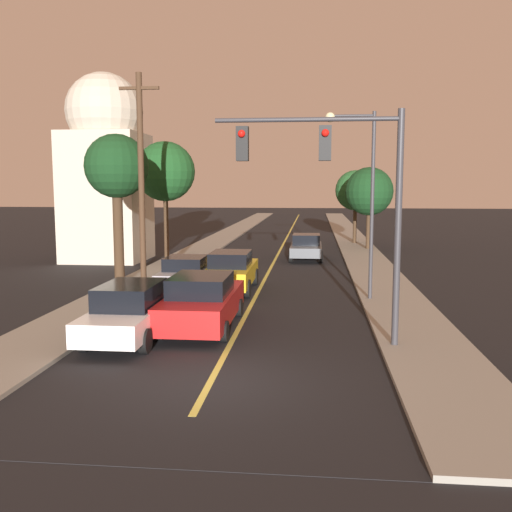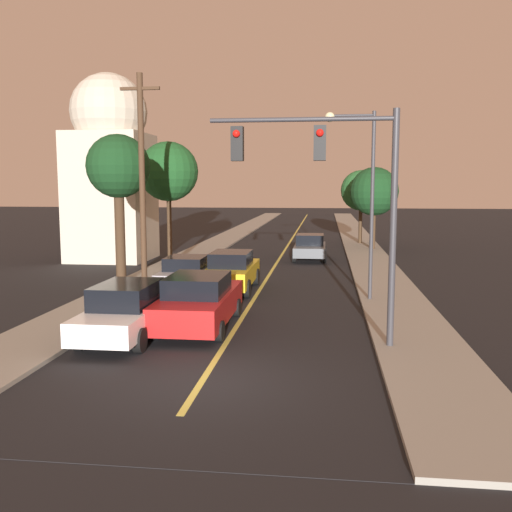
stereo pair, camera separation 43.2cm
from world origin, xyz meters
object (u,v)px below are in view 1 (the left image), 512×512
at_px(car_near_lane_second, 231,271).
at_px(tree_left_near, 165,172).
at_px(car_outer_lane_front, 132,310).
at_px(car_far_oncoming, 306,247).
at_px(traffic_signal_mast, 338,178).
at_px(tree_left_far, 116,169).
at_px(tree_right_far, 356,191).
at_px(car_outer_lane_second, 187,274).
at_px(streetlamp_right, 361,179).
at_px(utility_pole_left, 141,179).
at_px(tree_right_near, 369,192).
at_px(domed_building_left, 106,166).
at_px(car_near_lane_front, 202,301).

xyz_separation_m(car_near_lane_second, tree_left_near, (-4.46, 6.59, 4.22)).
bearing_deg(car_outer_lane_front, car_far_oncoming, 75.17).
height_order(traffic_signal_mast, tree_left_near, tree_left_near).
distance_m(tree_left_far, tree_right_far, 22.19).
xyz_separation_m(car_outer_lane_second, streetlamp_right, (6.87, -1.15, 3.83)).
height_order(tree_left_far, tree_right_far, tree_left_far).
bearing_deg(car_outer_lane_front, traffic_signal_mast, -4.21).
xyz_separation_m(car_outer_lane_front, streetlamp_right, (6.87, 5.91, 3.78)).
height_order(utility_pole_left, tree_right_near, utility_pole_left).
relative_size(car_outer_lane_front, domed_building_left, 0.48).
distance_m(car_outer_lane_second, car_far_oncoming, 11.81).
bearing_deg(car_outer_lane_second, car_near_lane_second, 13.92).
xyz_separation_m(car_far_oncoming, tree_left_near, (-7.41, -3.79, 4.30)).
xyz_separation_m(tree_left_near, tree_left_far, (-0.54, -5.96, -0.01)).
bearing_deg(car_far_oncoming, tree_right_near, -127.02).
relative_size(utility_pole_left, tree_right_near, 1.58).
bearing_deg(streetlamp_right, car_far_oncoming, 100.13).
relative_size(tree_left_far, domed_building_left, 0.60).
distance_m(car_far_oncoming, tree_left_far, 13.29).
xyz_separation_m(streetlamp_right, utility_pole_left, (-8.60, 0.88, 0.02)).
distance_m(car_near_lane_second, car_outer_lane_front, 7.71).
xyz_separation_m(car_near_lane_front, streetlamp_right, (5.09, 4.61, 3.75)).
height_order(car_outer_lane_front, traffic_signal_mast, traffic_signal_mast).
distance_m(car_outer_lane_front, car_far_oncoming, 18.50).
xyz_separation_m(car_near_lane_second, car_outer_lane_front, (-1.78, -7.50, -0.05)).
height_order(streetlamp_right, tree_left_far, streetlamp_right).
bearing_deg(car_outer_lane_second, car_outer_lane_front, -90.00).
height_order(car_outer_lane_second, tree_right_far, tree_right_far).
distance_m(car_near_lane_second, tree_right_near, 17.58).
bearing_deg(car_near_lane_front, tree_right_far, 76.07).
relative_size(traffic_signal_mast, utility_pole_left, 0.72).
bearing_deg(tree_left_far, car_far_oncoming, 50.82).
bearing_deg(streetlamp_right, car_near_lane_front, -137.82).
bearing_deg(car_far_oncoming, car_outer_lane_front, 75.17).
relative_size(car_near_lane_front, domed_building_left, 0.47).
bearing_deg(utility_pole_left, car_near_lane_second, 11.41).
bearing_deg(car_outer_lane_front, tree_left_near, 100.75).
distance_m(car_near_lane_second, domed_building_left, 13.33).
bearing_deg(tree_right_far, car_outer_lane_second, -112.19).
distance_m(car_far_oncoming, utility_pole_left, 13.40).
xyz_separation_m(streetlamp_right, domed_building_left, (-13.69, 10.67, 0.91)).
bearing_deg(car_far_oncoming, domed_building_left, 6.44).
bearing_deg(car_outer_lane_front, car_near_lane_front, 36.01).
height_order(car_outer_lane_second, car_far_oncoming, car_far_oncoming).
height_order(utility_pole_left, tree_left_near, utility_pole_left).
height_order(utility_pole_left, tree_left_far, utility_pole_left).
bearing_deg(tree_right_near, tree_right_far, 99.37).
height_order(car_outer_lane_front, streetlamp_right, streetlamp_right).
distance_m(car_outer_lane_front, tree_left_far, 9.73).
bearing_deg(car_near_lane_front, utility_pole_left, 122.59).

